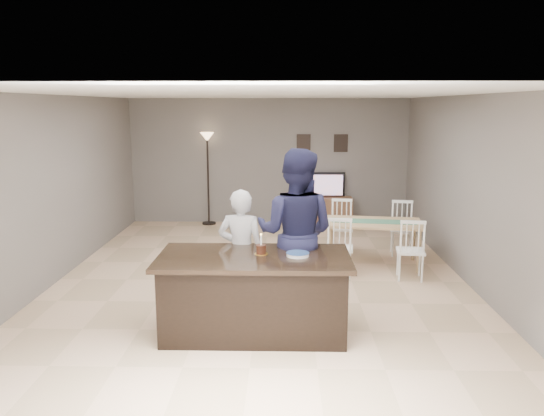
{
  "coord_description": "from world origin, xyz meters",
  "views": [
    {
      "loc": [
        0.33,
        -7.48,
        2.55
      ],
      "look_at": [
        0.17,
        -0.3,
        1.15
      ],
      "focal_mm": 35.0,
      "sensor_mm": 36.0,
      "label": 1
    }
  ],
  "objects_px": {
    "television": "(324,185)",
    "plate_stack": "(298,254)",
    "dining_table": "(373,229)",
    "woman": "(241,252)",
    "tv_console": "(324,211)",
    "kitchen_island": "(254,294)",
    "birthday_cake": "(261,249)",
    "man": "(296,233)",
    "floor_lamp": "(207,153)"
  },
  "relations": [
    {
      "from": "television",
      "to": "plate_stack",
      "type": "relative_size",
      "value": 3.54
    },
    {
      "from": "dining_table",
      "to": "woman",
      "type": "bearing_deg",
      "value": -125.77
    },
    {
      "from": "woman",
      "to": "plate_stack",
      "type": "height_order",
      "value": "woman"
    },
    {
      "from": "tv_console",
      "to": "woman",
      "type": "distance_m",
      "value": 5.23
    },
    {
      "from": "television",
      "to": "dining_table",
      "type": "relative_size",
      "value": 0.49
    },
    {
      "from": "dining_table",
      "to": "kitchen_island",
      "type": "bearing_deg",
      "value": -116.53
    },
    {
      "from": "tv_console",
      "to": "plate_stack",
      "type": "xyz_separation_m",
      "value": [
        -0.71,
        -5.57,
        0.62
      ]
    },
    {
      "from": "plate_stack",
      "to": "dining_table",
      "type": "relative_size",
      "value": 0.14
    },
    {
      "from": "birthday_cake",
      "to": "plate_stack",
      "type": "distance_m",
      "value": 0.42
    },
    {
      "from": "woman",
      "to": "dining_table",
      "type": "xyz_separation_m",
      "value": [
        1.96,
        2.11,
        -0.19
      ]
    },
    {
      "from": "kitchen_island",
      "to": "birthday_cake",
      "type": "relative_size",
      "value": 9.01
    },
    {
      "from": "television",
      "to": "birthday_cake",
      "type": "xyz_separation_m",
      "value": [
        -1.12,
        -5.57,
        0.09
      ]
    },
    {
      "from": "dining_table",
      "to": "plate_stack",
      "type": "bearing_deg",
      "value": -108.64
    },
    {
      "from": "woman",
      "to": "man",
      "type": "bearing_deg",
      "value": -172.43
    },
    {
      "from": "woman",
      "to": "dining_table",
      "type": "height_order",
      "value": "woman"
    },
    {
      "from": "television",
      "to": "floor_lamp",
      "type": "relative_size",
      "value": 0.46
    },
    {
      "from": "tv_console",
      "to": "dining_table",
      "type": "distance_m",
      "value": 2.98
    },
    {
      "from": "kitchen_island",
      "to": "birthday_cake",
      "type": "distance_m",
      "value": 0.51
    },
    {
      "from": "man",
      "to": "dining_table",
      "type": "xyz_separation_m",
      "value": [
        1.3,
        2.11,
        -0.44
      ]
    },
    {
      "from": "floor_lamp",
      "to": "birthday_cake",
      "type": "bearing_deg",
      "value": -75.95
    },
    {
      "from": "woman",
      "to": "man",
      "type": "distance_m",
      "value": 0.71
    },
    {
      "from": "tv_console",
      "to": "man",
      "type": "distance_m",
      "value": 5.12
    },
    {
      "from": "plate_stack",
      "to": "dining_table",
      "type": "xyz_separation_m",
      "value": [
        1.29,
        2.66,
        -0.33
      ]
    },
    {
      "from": "woman",
      "to": "plate_stack",
      "type": "relative_size",
      "value": 6.06
    },
    {
      "from": "tv_console",
      "to": "man",
      "type": "xyz_separation_m",
      "value": [
        -0.73,
        -5.02,
        0.73
      ]
    },
    {
      "from": "birthday_cake",
      "to": "plate_stack",
      "type": "height_order",
      "value": "birthday_cake"
    },
    {
      "from": "television",
      "to": "plate_stack",
      "type": "xyz_separation_m",
      "value": [
        -0.71,
        -5.64,
        0.06
      ]
    },
    {
      "from": "plate_stack",
      "to": "man",
      "type": "bearing_deg",
      "value": 91.35
    },
    {
      "from": "kitchen_island",
      "to": "man",
      "type": "height_order",
      "value": "man"
    },
    {
      "from": "man",
      "to": "birthday_cake",
      "type": "bearing_deg",
      "value": 66.08
    },
    {
      "from": "floor_lamp",
      "to": "tv_console",
      "type": "bearing_deg",
      "value": -0.46
    },
    {
      "from": "man",
      "to": "floor_lamp",
      "type": "height_order",
      "value": "man"
    },
    {
      "from": "birthday_cake",
      "to": "dining_table",
      "type": "distance_m",
      "value": 3.11
    },
    {
      "from": "birthday_cake",
      "to": "plate_stack",
      "type": "xyz_separation_m",
      "value": [
        0.41,
        -0.07,
        -0.04
      ]
    },
    {
      "from": "plate_stack",
      "to": "floor_lamp",
      "type": "xyz_separation_m",
      "value": [
        -1.79,
        5.59,
        0.62
      ]
    },
    {
      "from": "man",
      "to": "floor_lamp",
      "type": "distance_m",
      "value": 5.37
    },
    {
      "from": "television",
      "to": "woman",
      "type": "distance_m",
      "value": 5.28
    },
    {
      "from": "tv_console",
      "to": "floor_lamp",
      "type": "xyz_separation_m",
      "value": [
        -2.5,
        0.02,
        1.24
      ]
    },
    {
      "from": "television",
      "to": "floor_lamp",
      "type": "height_order",
      "value": "floor_lamp"
    },
    {
      "from": "birthday_cake",
      "to": "floor_lamp",
      "type": "relative_size",
      "value": 0.12
    },
    {
      "from": "television",
      "to": "dining_table",
      "type": "height_order",
      "value": "television"
    },
    {
      "from": "kitchen_island",
      "to": "plate_stack",
      "type": "xyz_separation_m",
      "value": [
        0.49,
        0.0,
        0.47
      ]
    },
    {
      "from": "woman",
      "to": "television",
      "type": "bearing_deg",
      "value": -97.69
    },
    {
      "from": "birthday_cake",
      "to": "floor_lamp",
      "type": "xyz_separation_m",
      "value": [
        -1.38,
        5.52,
        0.59
      ]
    },
    {
      "from": "birthday_cake",
      "to": "dining_table",
      "type": "height_order",
      "value": "birthday_cake"
    },
    {
      "from": "plate_stack",
      "to": "dining_table",
      "type": "height_order",
      "value": "plate_stack"
    },
    {
      "from": "television",
      "to": "plate_stack",
      "type": "bearing_deg",
      "value": 82.79
    },
    {
      "from": "tv_console",
      "to": "plate_stack",
      "type": "bearing_deg",
      "value": -97.3
    },
    {
      "from": "kitchen_island",
      "to": "floor_lamp",
      "type": "distance_m",
      "value": 5.84
    },
    {
      "from": "dining_table",
      "to": "tv_console",
      "type": "bearing_deg",
      "value": 108.32
    }
  ]
}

